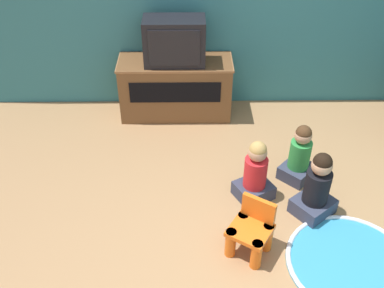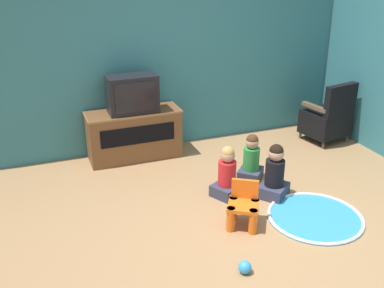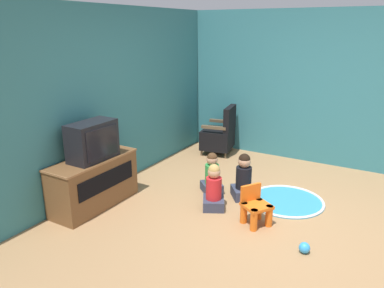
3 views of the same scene
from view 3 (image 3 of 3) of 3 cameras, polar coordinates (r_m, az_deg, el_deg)
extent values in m
plane|color=#9E754C|center=(4.57, 10.55, -11.95)|extent=(30.00, 30.00, 0.00)
cube|color=teal|center=(5.19, -14.69, 6.13)|extent=(5.60, 0.12, 2.51)
cube|color=teal|center=(6.47, 21.58, 7.64)|extent=(0.12, 5.41, 2.51)
cube|color=brown|center=(4.96, -14.72, -5.66)|extent=(1.19, 0.45, 0.64)
cube|color=#90603A|center=(4.85, -14.99, -2.29)|extent=(1.21, 0.46, 0.02)
cube|color=black|center=(4.78, -12.82, -5.41)|extent=(0.95, 0.01, 0.23)
cube|color=black|center=(4.75, -14.94, 0.48)|extent=(0.62, 0.32, 0.48)
cube|color=black|center=(4.64, -13.50, 0.18)|extent=(0.51, 0.02, 0.37)
cylinder|color=brown|center=(7.17, 2.68, -0.20)|extent=(0.04, 0.04, 0.10)
cylinder|color=brown|center=(6.74, 1.48, -1.35)|extent=(0.04, 0.04, 0.10)
cylinder|color=brown|center=(7.06, 6.11, -0.57)|extent=(0.04, 0.04, 0.10)
cylinder|color=brown|center=(6.62, 5.11, -1.76)|extent=(0.04, 0.04, 0.10)
cube|color=black|center=(6.83, 3.88, 0.82)|extent=(0.65, 0.62, 0.34)
cube|color=black|center=(6.67, 5.77, 3.84)|extent=(0.54, 0.20, 0.44)
cube|color=brown|center=(6.99, 4.49, 3.49)|extent=(0.15, 0.45, 0.05)
cube|color=brown|center=(6.53, 3.34, 2.52)|extent=(0.15, 0.45, 0.05)
cylinder|color=orange|center=(4.38, 9.40, -11.37)|extent=(0.08, 0.08, 0.26)
cylinder|color=orange|center=(4.50, 11.66, -10.68)|extent=(0.08, 0.08, 0.26)
cylinder|color=orange|center=(4.52, 7.88, -10.32)|extent=(0.08, 0.08, 0.26)
cylinder|color=orange|center=(4.64, 10.10, -9.69)|extent=(0.08, 0.08, 0.26)
cube|color=orange|center=(4.46, 9.83, -9.26)|extent=(0.41, 0.40, 0.04)
cube|color=orange|center=(4.50, 8.94, -7.29)|extent=(0.25, 0.17, 0.20)
cylinder|color=teal|center=(5.18, 14.19, -8.42)|extent=(0.98, 0.98, 0.01)
torus|color=silver|center=(5.18, 14.20, -8.37)|extent=(0.98, 0.98, 0.04)
cube|color=#33384C|center=(5.30, 3.01, -6.59)|extent=(0.39, 0.39, 0.13)
cylinder|color=#2D8C3F|center=(5.22, 3.05, -4.58)|extent=(0.19, 0.19, 0.27)
sphere|color=tan|center=(5.15, 3.09, -2.39)|extent=(0.16, 0.16, 0.16)
sphere|color=#472D19|center=(5.14, 3.09, -2.11)|extent=(0.14, 0.14, 0.14)
cube|color=#33384C|center=(4.85, 3.29, -8.99)|extent=(0.39, 0.38, 0.13)
cylinder|color=red|center=(4.76, 3.33, -6.74)|extent=(0.20, 0.20, 0.28)
sphere|color=tan|center=(4.67, 3.38, -4.29)|extent=(0.16, 0.16, 0.16)
sphere|color=tan|center=(4.66, 3.39, -3.97)|extent=(0.15, 0.15, 0.15)
cube|color=#33384C|center=(5.16, 7.78, -7.35)|extent=(0.42, 0.42, 0.14)
cylinder|color=black|center=(5.08, 7.88, -5.09)|extent=(0.21, 0.21, 0.30)
sphere|color=tan|center=(4.99, 7.99, -2.65)|extent=(0.17, 0.17, 0.17)
sphere|color=black|center=(4.98, 8.00, -2.33)|extent=(0.16, 0.16, 0.16)
sphere|color=#3399E5|center=(4.14, 16.76, -14.91)|extent=(0.11, 0.11, 0.11)
camera|label=1|loc=(3.48, 50.04, 21.25)|focal=42.00mm
camera|label=2|loc=(2.82, 79.20, 10.15)|focal=42.00mm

